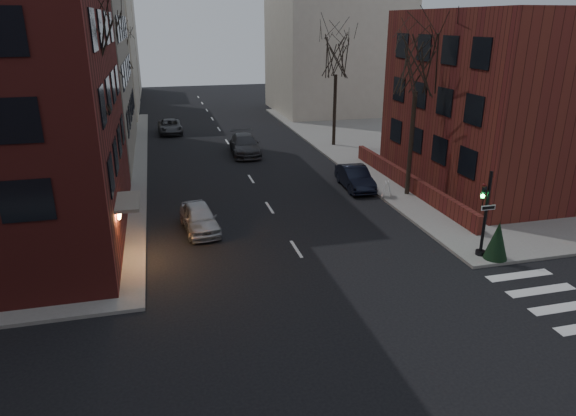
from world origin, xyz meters
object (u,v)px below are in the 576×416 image
at_px(parked_sedan, 355,178).
at_px(streetlamp_far, 130,89).
at_px(tree_right_a, 418,63).
at_px(car_lane_far, 170,126).
at_px(streetlamp_near, 119,130).
at_px(tree_left_b, 104,45).
at_px(traffic_signal, 484,219).
at_px(sandwich_board, 387,189).
at_px(car_lane_silver, 199,218).
at_px(evergreen_shrub, 497,240).
at_px(tree_right_b, 336,56).
at_px(tree_left_c, 118,48).
at_px(car_lane_gray, 245,145).
at_px(tree_left_a, 83,68).

bearing_deg(parked_sedan, streetlamp_far, 126.83).
height_order(tree_right_a, car_lane_far, tree_right_a).
bearing_deg(streetlamp_near, tree_left_b, 98.53).
distance_m(traffic_signal, sandwich_board, 8.89).
distance_m(parked_sedan, car_lane_silver, 11.51).
relative_size(streetlamp_near, evergreen_shrub, 3.56).
bearing_deg(streetlamp_near, car_lane_silver, -58.87).
relative_size(tree_right_b, car_lane_silver, 2.22).
relative_size(tree_right_a, car_lane_far, 2.06).
distance_m(tree_left_c, car_lane_gray, 15.00).
height_order(traffic_signal, evergreen_shrub, traffic_signal).
relative_size(tree_left_b, car_lane_gray, 1.98).
relative_size(traffic_signal, car_lane_gray, 0.73).
bearing_deg(tree_right_b, tree_right_a, -90.00).
bearing_deg(tree_left_c, evergreen_shrub, -61.33).
bearing_deg(tree_left_a, streetlamp_near, 85.71).
xyz_separation_m(tree_left_a, sandwich_board, (16.10, 3.77, -7.83)).
xyz_separation_m(tree_right_a, evergreen_shrub, (-0.37, -9.50, -7.00)).
height_order(traffic_signal, sandwich_board, traffic_signal).
bearing_deg(tree_left_c, car_lane_far, 16.35).
height_order(streetlamp_far, evergreen_shrub, streetlamp_far).
bearing_deg(tree_right_a, streetlamp_far, 125.31).
relative_size(tree_left_a, tree_left_b, 0.95).
bearing_deg(streetlamp_far, tree_right_b, -30.47).
distance_m(tree_right_b, sandwich_board, 15.91).
xyz_separation_m(tree_left_a, tree_left_c, (0.00, 26.00, -0.44)).
distance_m(parked_sedan, car_lane_far, 23.63).
xyz_separation_m(car_lane_silver, sandwich_board, (11.57, 2.28, -0.07)).
xyz_separation_m(tree_left_a, car_lane_silver, (4.53, 1.49, -7.76)).
distance_m(traffic_signal, streetlamp_far, 36.81).
xyz_separation_m(tree_right_b, parked_sedan, (-2.60, -11.73, -6.86)).
height_order(traffic_signal, tree_right_b, tree_right_b).
bearing_deg(streetlamp_far, parked_sedan, -56.47).
height_order(traffic_signal, streetlamp_near, streetlamp_near).
distance_m(traffic_signal, tree_left_a, 18.66).
relative_size(parked_sedan, sandwich_board, 4.52).
distance_m(car_lane_silver, car_lane_far, 25.68).
bearing_deg(tree_right_a, tree_left_a, -167.20).
bearing_deg(car_lane_far, tree_left_a, -99.96).
height_order(tree_right_b, car_lane_far, tree_right_b).
height_order(car_lane_far, evergreen_shrub, evergreen_shrub).
height_order(streetlamp_far, sandwich_board, streetlamp_far).
distance_m(tree_left_a, car_lane_gray, 21.01).
bearing_deg(parked_sedan, streetlamp_near, 176.45).
height_order(streetlamp_near, sandwich_board, streetlamp_near).
xyz_separation_m(sandwich_board, evergreen_shrub, (1.13, -9.27, 0.39)).
distance_m(traffic_signal, tree_left_b, 24.87).
bearing_deg(sandwich_board, tree_left_b, 171.28).
bearing_deg(sandwich_board, parked_sedan, 132.11).
xyz_separation_m(car_lane_silver, car_lane_gray, (5.07, 15.54, 0.09)).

